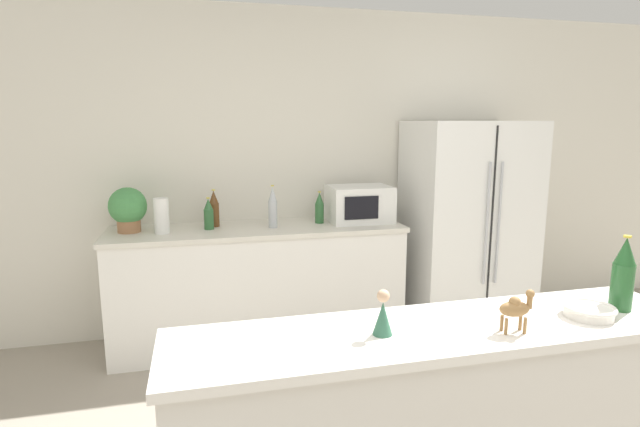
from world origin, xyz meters
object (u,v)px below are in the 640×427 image
at_px(microwave, 359,204).
at_px(back_bottle_1, 319,208).
at_px(back_bottle_2, 214,209).
at_px(refrigerator, 467,225).
at_px(potted_plant, 128,208).
at_px(back_bottle_3, 273,207).
at_px(wise_man_figurine_blue, 383,315).
at_px(back_bottle_0, 209,214).
at_px(wine_bottle, 623,275).
at_px(paper_towel_roll, 161,216).
at_px(camel_figurine, 516,308).
at_px(fruit_bowl, 589,310).

distance_m(microwave, back_bottle_1, 0.32).
bearing_deg(back_bottle_2, refrigerator, -4.42).
distance_m(potted_plant, back_bottle_2, 0.60).
bearing_deg(back_bottle_3, wise_man_figurine_blue, -87.90).
relative_size(back_bottle_0, wine_bottle, 0.78).
xyz_separation_m(potted_plant, wise_man_figurine_blue, (1.09, -2.15, -0.06)).
xyz_separation_m(paper_towel_roll, back_bottle_0, (0.32, 0.06, -0.01)).
height_order(refrigerator, camel_figurine, refrigerator).
bearing_deg(back_bottle_0, fruit_bowl, -57.64).
relative_size(microwave, camel_figurine, 3.08).
relative_size(refrigerator, microwave, 3.50).
bearing_deg(refrigerator, wise_man_figurine_blue, -126.61).
distance_m(back_bottle_0, wine_bottle, 2.61).
bearing_deg(back_bottle_0, wise_man_figurine_blue, -75.71).
distance_m(fruit_bowl, wise_man_figurine_blue, 0.82).
relative_size(back_bottle_3, camel_figurine, 2.03).
relative_size(fruit_bowl, camel_figurine, 1.24).
bearing_deg(wine_bottle, potted_plant, 134.19).
distance_m(back_bottle_3, wine_bottle, 2.32).
height_order(microwave, back_bottle_2, same).
bearing_deg(back_bottle_1, wise_man_figurine_blue, -97.98).
bearing_deg(fruit_bowl, back_bottle_3, 113.22).
xyz_separation_m(refrigerator, microwave, (-0.90, 0.08, 0.20)).
distance_m(potted_plant, back_bottle_3, 1.02).
bearing_deg(back_bottle_3, back_bottle_1, 12.98).
height_order(back_bottle_2, wise_man_figurine_blue, back_bottle_2).
height_order(back_bottle_0, back_bottle_3, back_bottle_3).
xyz_separation_m(potted_plant, microwave, (1.71, -0.02, -0.03)).
height_order(fruit_bowl, wise_man_figurine_blue, wise_man_figurine_blue).
bearing_deg(back_bottle_2, back_bottle_3, -19.10).
height_order(back_bottle_3, camel_figurine, back_bottle_3).
bearing_deg(back_bottle_0, wine_bottle, -53.93).
bearing_deg(camel_figurine, paper_towel_roll, 121.64).
height_order(camel_figurine, wise_man_figurine_blue, wise_man_figurine_blue).
height_order(fruit_bowl, camel_figurine, camel_figurine).
bearing_deg(wine_bottle, back_bottle_1, 108.07).
xyz_separation_m(back_bottle_0, back_bottle_2, (0.04, 0.09, 0.02)).
distance_m(microwave, back_bottle_0, 1.16).
xyz_separation_m(microwave, wine_bottle, (0.38, -2.13, 0.04)).
height_order(back_bottle_0, back_bottle_1, back_bottle_1).
bearing_deg(paper_towel_roll, back_bottle_2, 22.23).
distance_m(potted_plant, microwave, 1.71).
bearing_deg(wise_man_figurine_blue, wine_bottle, -0.12).
xyz_separation_m(refrigerator, back_bottle_0, (-2.06, 0.06, 0.17)).
distance_m(back_bottle_3, fruit_bowl, 2.28).
bearing_deg(microwave, back_bottle_1, 177.35).
distance_m(paper_towel_roll, fruit_bowl, 2.68).
relative_size(back_bottle_0, camel_figurine, 1.51).
bearing_deg(paper_towel_roll, fruit_bowl, -51.13).
bearing_deg(camel_figurine, wine_bottle, 9.60).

